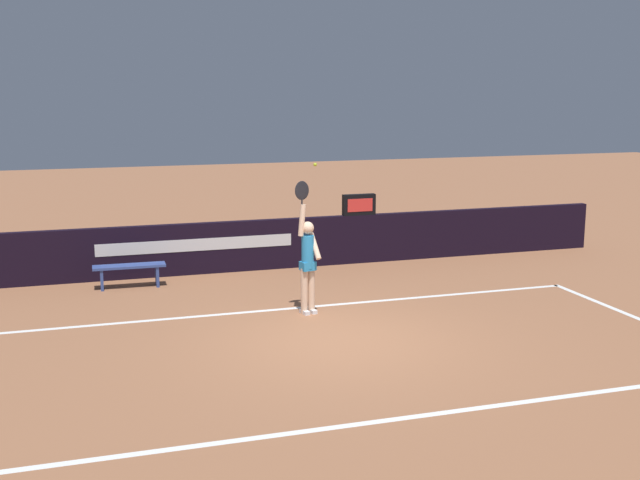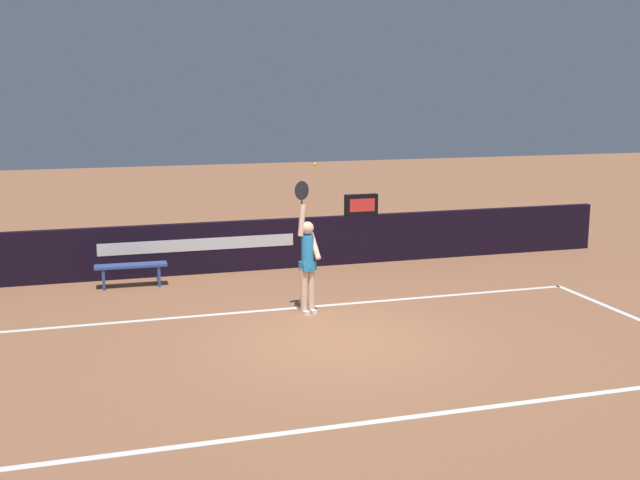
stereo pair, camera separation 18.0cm
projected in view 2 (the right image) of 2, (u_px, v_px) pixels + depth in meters
The scene contains 7 objects.
ground_plane at pixel (340, 340), 12.81m from camera, with size 60.00×60.00×0.00m, color #996140.
court_lines at pixel (350, 350), 12.31m from camera, with size 11.04×5.31×0.00m.
back_wall at pixel (266, 244), 17.72m from camera, with size 16.80×0.19×1.14m.
speed_display at pixel (361, 205), 18.20m from camera, with size 0.78×0.17×0.49m.
tennis_player at pixel (307, 259), 14.15m from camera, with size 0.47×0.39×2.44m.
tennis_ball at pixel (315, 165), 13.83m from camera, with size 0.06×0.06×0.06m.
courtside_bench_near at pixel (131, 270), 16.15m from camera, with size 1.47×0.39×0.48m.
Camera 2 is at (-3.81, -11.65, 4.06)m, focal length 44.08 mm.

